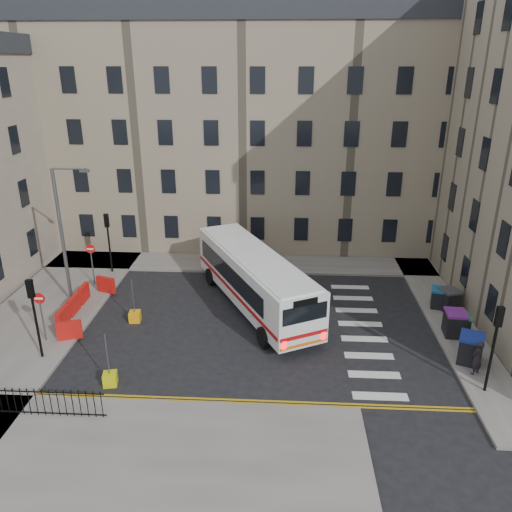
# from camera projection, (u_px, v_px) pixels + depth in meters

# --- Properties ---
(ground) EXTENTS (120.00, 120.00, 0.00)m
(ground) POSITION_uv_depth(u_px,v_px,m) (288.00, 325.00, 27.49)
(ground) COLOR black
(ground) RESTS_ON ground
(pavement_north) EXTENTS (36.00, 3.20, 0.15)m
(pavement_north) POSITION_uv_depth(u_px,v_px,m) (204.00, 263.00, 35.77)
(pavement_north) COLOR slate
(pavement_north) RESTS_ON ground
(pavement_east) EXTENTS (2.40, 26.00, 0.15)m
(pavement_east) POSITION_uv_depth(u_px,v_px,m) (434.00, 296.00, 30.69)
(pavement_east) COLOR slate
(pavement_east) RESTS_ON ground
(pavement_west) EXTENTS (6.00, 22.00, 0.15)m
(pavement_west) POSITION_uv_depth(u_px,v_px,m) (48.00, 309.00, 29.14)
(pavement_west) COLOR slate
(pavement_west) RESTS_ON ground
(pavement_sw) EXTENTS (20.00, 6.00, 0.15)m
(pavement_sw) POSITION_uv_depth(u_px,v_px,m) (100.00, 451.00, 18.55)
(pavement_sw) COLOR slate
(pavement_sw) RESTS_ON ground
(terrace_north) EXTENTS (38.30, 10.80, 17.20)m
(terrace_north) POSITION_uv_depth(u_px,v_px,m) (201.00, 128.00, 39.09)
(terrace_north) COLOR gray
(terrace_north) RESTS_ON ground
(traffic_light_east) EXTENTS (0.28, 0.22, 4.10)m
(traffic_light_east) POSITION_uv_depth(u_px,v_px,m) (495.00, 336.00, 20.87)
(traffic_light_east) COLOR black
(traffic_light_east) RESTS_ON pavement_east
(traffic_light_nw) EXTENTS (0.28, 0.22, 4.10)m
(traffic_light_nw) POSITION_uv_depth(u_px,v_px,m) (108.00, 234.00, 33.11)
(traffic_light_nw) COLOR black
(traffic_light_nw) RESTS_ON pavement_west
(traffic_light_sw) EXTENTS (0.28, 0.22, 4.10)m
(traffic_light_sw) POSITION_uv_depth(u_px,v_px,m) (33.00, 307.00, 23.36)
(traffic_light_sw) COLOR black
(traffic_light_sw) RESTS_ON pavement_west
(streetlamp) EXTENTS (0.50, 0.22, 8.14)m
(streetlamp) POSITION_uv_depth(u_px,v_px,m) (62.00, 235.00, 28.45)
(streetlamp) COLOR #595B5E
(streetlamp) RESTS_ON pavement_west
(no_entry_north) EXTENTS (0.60, 0.08, 3.00)m
(no_entry_north) POSITION_uv_depth(u_px,v_px,m) (91.00, 256.00, 31.57)
(no_entry_north) COLOR #595B5E
(no_entry_north) RESTS_ON pavement_west
(no_entry_south) EXTENTS (0.60, 0.08, 3.00)m
(no_entry_south) POSITION_uv_depth(u_px,v_px,m) (40.00, 307.00, 25.07)
(no_entry_south) COLOR #595B5E
(no_entry_south) RESTS_ON pavement_west
(roadworks_barriers) EXTENTS (1.66, 6.26, 1.00)m
(roadworks_barriers) POSITION_uv_depth(u_px,v_px,m) (80.00, 305.00, 28.35)
(roadworks_barriers) COLOR red
(roadworks_barriers) RESTS_ON pavement_west
(iron_railings) EXTENTS (7.80, 0.04, 1.20)m
(iron_railings) POSITION_uv_depth(u_px,v_px,m) (11.00, 402.00, 20.20)
(iron_railings) COLOR black
(iron_railings) RESTS_ON pavement_sw
(bus) EXTENTS (7.89, 11.87, 3.26)m
(bus) POSITION_uv_depth(u_px,v_px,m) (254.00, 277.00, 28.92)
(bus) COLOR white
(bus) RESTS_ON ground
(wheelie_bin_a) EXTENTS (1.49, 1.58, 1.38)m
(wheelie_bin_a) POSITION_uv_depth(u_px,v_px,m) (470.00, 348.00, 23.73)
(wheelie_bin_a) COLOR black
(wheelie_bin_a) RESTS_ON pavement_east
(wheelie_bin_b) EXTENTS (1.14, 1.28, 1.32)m
(wheelie_bin_b) POSITION_uv_depth(u_px,v_px,m) (455.00, 323.00, 26.06)
(wheelie_bin_b) COLOR black
(wheelie_bin_b) RESTS_ON pavement_east
(wheelie_bin_c) EXTENTS (0.99, 1.11, 1.14)m
(wheelie_bin_c) POSITION_uv_depth(u_px,v_px,m) (460.00, 325.00, 26.11)
(wheelie_bin_c) COLOR black
(wheelie_bin_c) RESTS_ON pavement_east
(wheelie_bin_d) EXTENTS (1.30, 1.39, 1.26)m
(wheelie_bin_d) POSITION_uv_depth(u_px,v_px,m) (449.00, 299.00, 28.72)
(wheelie_bin_d) COLOR black
(wheelie_bin_d) RESTS_ON pavement_east
(wheelie_bin_e) EXTENTS (1.15, 1.24, 1.15)m
(wheelie_bin_e) POSITION_uv_depth(u_px,v_px,m) (439.00, 298.00, 29.06)
(wheelie_bin_e) COLOR black
(wheelie_bin_e) RESTS_ON pavement_east
(pedestrian) EXTENTS (0.74, 0.69, 1.70)m
(pedestrian) POSITION_uv_depth(u_px,v_px,m) (477.00, 358.00, 22.72)
(pedestrian) COLOR black
(pedestrian) RESTS_ON pavement_east
(bollard_yellow) EXTENTS (0.65, 0.65, 0.60)m
(bollard_yellow) POSITION_uv_depth(u_px,v_px,m) (135.00, 316.00, 27.82)
(bollard_yellow) COLOR orange
(bollard_yellow) RESTS_ON ground
(bollard_chevron) EXTENTS (0.71, 0.71, 0.60)m
(bollard_chevron) POSITION_uv_depth(u_px,v_px,m) (110.00, 379.00, 22.38)
(bollard_chevron) COLOR #C6C70B
(bollard_chevron) RESTS_ON ground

